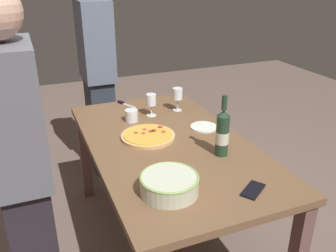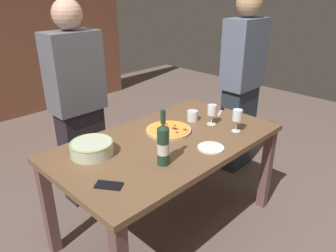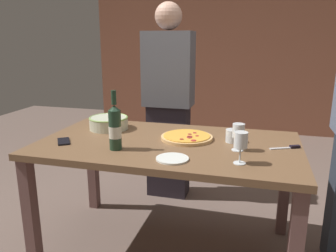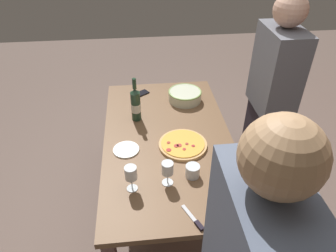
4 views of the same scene
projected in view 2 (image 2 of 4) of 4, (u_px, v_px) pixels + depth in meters
name	position (u px, v px, depth m)	size (l,w,h in m)	color
ground_plane	(168.00, 225.00, 2.53)	(8.00, 8.00, 0.00)	#6C584F
dining_table	(168.00, 151.00, 2.26)	(1.60, 0.90, 0.75)	brown
pizza	(169.00, 130.00, 2.34)	(0.33, 0.33, 0.03)	tan
serving_bowl	(92.00, 148.00, 2.01)	(0.27, 0.27, 0.09)	beige
wine_bottle	(163.00, 144.00, 1.87)	(0.07, 0.07, 0.35)	#213C29
wine_glass_near_pizza	(212.00, 111.00, 2.43)	(0.07, 0.07, 0.16)	white
wine_glass_by_bottle	(237.00, 116.00, 2.31)	(0.07, 0.07, 0.17)	white
cup_amber	(193.00, 116.00, 2.53)	(0.09, 0.09, 0.08)	white
side_plate	(211.00, 148.00, 2.10)	(0.18, 0.18, 0.01)	white
cell_phone	(109.00, 185.00, 1.71)	(0.07, 0.14, 0.01)	black
pizza_knife	(221.00, 110.00, 2.73)	(0.18, 0.10, 0.02)	silver
person_host	(78.00, 107.00, 2.57)	(0.41, 0.24, 1.66)	#272129
person_guest_left	(242.00, 84.00, 3.04)	(0.41, 0.24, 1.71)	#2A343F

